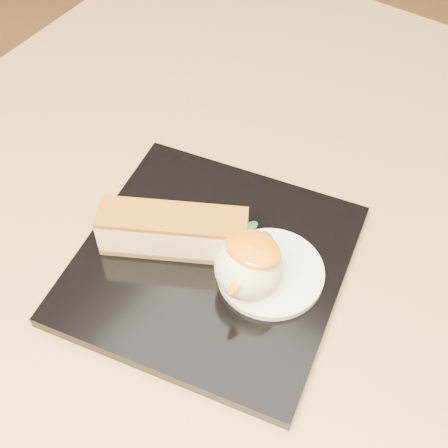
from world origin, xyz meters
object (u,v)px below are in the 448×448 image
Objects in this scene: dessert_plate at (211,264)px; cheesecake at (173,231)px; ice_cream_scoop at (248,267)px; table at (265,320)px.

dessert_plate is 1.75× the size of cheesecake.
ice_cream_scoop is at bearing -7.13° from dessert_plate.
table is 0.18m from dessert_plate.
cheesecake is at bearing 180.00° from ice_cream_scoop.
dessert_plate is 4.00× the size of ice_cream_scoop.
dessert_plate is at bearing -19.26° from cheesecake.
table is 0.21m from cheesecake.
dessert_plate is 0.05m from ice_cream_scoop.
table is at bearing 67.62° from dessert_plate.
table is 6.35× the size of cheesecake.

